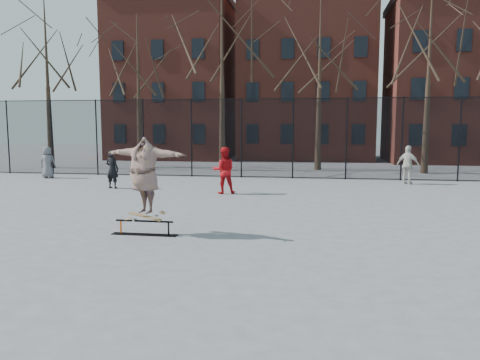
% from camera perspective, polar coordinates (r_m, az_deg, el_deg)
% --- Properties ---
extents(ground, '(100.00, 100.00, 0.00)m').
position_cam_1_polar(ground, '(10.99, -3.36, -7.38)').
color(ground, slate).
extents(skate_rail, '(1.65, 0.25, 0.36)m').
position_cam_1_polar(skate_rail, '(11.74, -11.56, -5.88)').
color(skate_rail, black).
rests_on(skate_rail, ground).
extents(skateboard, '(0.88, 0.21, 0.10)m').
position_cam_1_polar(skateboard, '(11.67, -11.46, -4.58)').
color(skateboard, '#9B693E').
rests_on(skateboard, skate_rail).
extents(skater, '(2.35, 1.23, 1.85)m').
position_cam_1_polar(skater, '(11.52, -11.57, 0.19)').
color(skater, '#463D9A').
rests_on(skater, skateboard).
extents(bystander_grey, '(0.84, 0.61, 1.59)m').
position_cam_1_polar(bystander_grey, '(25.46, -22.40, 2.01)').
color(bystander_grey, '#5D5E62').
rests_on(bystander_grey, ground).
extents(bystander_black, '(0.66, 0.51, 1.62)m').
position_cam_1_polar(bystander_black, '(20.44, -15.31, 1.28)').
color(bystander_black, black).
rests_on(bystander_black, ground).
extents(bystander_red, '(1.02, 0.88, 1.82)m').
position_cam_1_polar(bystander_red, '(18.23, -1.97, 1.18)').
color(bystander_red, red).
rests_on(bystander_red, ground).
extents(bystander_white, '(1.09, 0.93, 1.75)m').
position_cam_1_polar(bystander_white, '(22.43, 19.80, 1.75)').
color(bystander_white, beige).
rests_on(bystander_white, ground).
extents(fence, '(34.03, 0.07, 4.00)m').
position_cam_1_polar(fence, '(23.52, 3.51, 5.23)').
color(fence, black).
rests_on(fence, ground).
extents(tree_row, '(33.66, 7.46, 10.67)m').
position_cam_1_polar(tree_row, '(28.06, 3.98, 16.34)').
color(tree_row, black).
rests_on(tree_row, ground).
extents(rowhouses, '(29.00, 7.00, 13.00)m').
position_cam_1_polar(rowhouses, '(36.59, 6.82, 12.03)').
color(rowhouses, maroon).
rests_on(rowhouses, ground).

